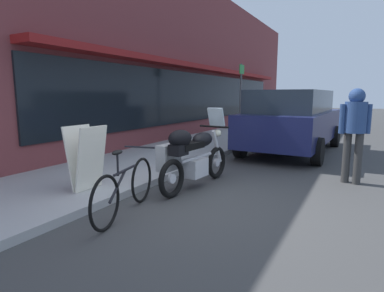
{
  "coord_description": "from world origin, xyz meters",
  "views": [
    {
      "loc": [
        -4.27,
        -2.14,
        1.63
      ],
      "look_at": [
        0.87,
        0.64,
        0.7
      ],
      "focal_mm": 30.0,
      "sensor_mm": 36.0,
      "label": 1
    }
  ],
  "objects_px": {
    "sandwich_board_sign": "(86,158)",
    "pedestrian_walking": "(355,124)",
    "touring_motorcycle": "(191,155)",
    "parked_minivan": "(293,120)",
    "parked_bicycle": "(125,188)",
    "parking_sign_pole": "(241,94)"
  },
  "relations": [
    {
      "from": "sandwich_board_sign",
      "to": "pedestrian_walking",
      "type": "bearing_deg",
      "value": -51.97
    },
    {
      "from": "parked_minivan",
      "to": "parking_sign_pole",
      "type": "bearing_deg",
      "value": 51.75
    },
    {
      "from": "sandwich_board_sign",
      "to": "parking_sign_pole",
      "type": "relative_size",
      "value": 0.39
    },
    {
      "from": "pedestrian_walking",
      "to": "parking_sign_pole",
      "type": "height_order",
      "value": "parking_sign_pole"
    },
    {
      "from": "touring_motorcycle",
      "to": "sandwich_board_sign",
      "type": "xyz_separation_m",
      "value": [
        -1.19,
        1.26,
        0.04
      ]
    },
    {
      "from": "touring_motorcycle",
      "to": "pedestrian_walking",
      "type": "relative_size",
      "value": 1.2
    },
    {
      "from": "parked_bicycle",
      "to": "parking_sign_pole",
      "type": "distance_m",
      "value": 8.07
    },
    {
      "from": "touring_motorcycle",
      "to": "parking_sign_pole",
      "type": "relative_size",
      "value": 0.8
    },
    {
      "from": "parked_bicycle",
      "to": "sandwich_board_sign",
      "type": "bearing_deg",
      "value": 72.52
    },
    {
      "from": "touring_motorcycle",
      "to": "parked_minivan",
      "type": "xyz_separation_m",
      "value": [
        4.6,
        -0.82,
        0.33
      ]
    },
    {
      "from": "parked_bicycle",
      "to": "parked_minivan",
      "type": "relative_size",
      "value": 0.35
    },
    {
      "from": "touring_motorcycle",
      "to": "parking_sign_pole",
      "type": "xyz_separation_m",
      "value": [
        6.34,
        1.39,
        1.06
      ]
    },
    {
      "from": "parking_sign_pole",
      "to": "touring_motorcycle",
      "type": "bearing_deg",
      "value": -167.62
    },
    {
      "from": "parked_bicycle",
      "to": "parking_sign_pole",
      "type": "height_order",
      "value": "parking_sign_pole"
    },
    {
      "from": "parked_bicycle",
      "to": "parked_minivan",
      "type": "height_order",
      "value": "parked_minivan"
    },
    {
      "from": "pedestrian_walking",
      "to": "parked_minivan",
      "type": "bearing_deg",
      "value": 29.82
    },
    {
      "from": "pedestrian_walking",
      "to": "parking_sign_pole",
      "type": "xyz_separation_m",
      "value": [
        4.62,
        3.86,
        0.55
      ]
    },
    {
      "from": "parked_bicycle",
      "to": "sandwich_board_sign",
      "type": "height_order",
      "value": "sandwich_board_sign"
    },
    {
      "from": "touring_motorcycle",
      "to": "parked_minivan",
      "type": "relative_size",
      "value": 0.42
    },
    {
      "from": "parked_bicycle",
      "to": "pedestrian_walking",
      "type": "bearing_deg",
      "value": -39.24
    },
    {
      "from": "touring_motorcycle",
      "to": "parked_bicycle",
      "type": "bearing_deg",
      "value": 172.93
    },
    {
      "from": "parked_bicycle",
      "to": "sandwich_board_sign",
      "type": "relative_size",
      "value": 1.69
    }
  ]
}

